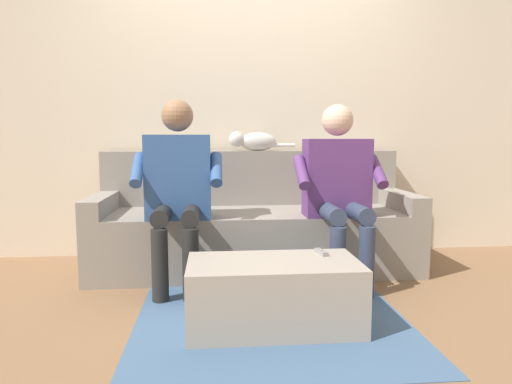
% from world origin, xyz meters
% --- Properties ---
extents(ground_plane, '(8.00, 8.00, 0.00)m').
position_xyz_m(ground_plane, '(0.00, 0.60, 0.00)').
color(ground_plane, '#846042').
extents(back_wall, '(5.43, 0.06, 2.79)m').
position_xyz_m(back_wall, '(0.00, -0.60, 1.40)').
color(back_wall, beige).
rests_on(back_wall, ground).
extents(couch, '(2.33, 0.83, 0.86)m').
position_xyz_m(couch, '(0.00, -0.15, 0.30)').
color(couch, gray).
rests_on(couch, ground).
extents(coffee_table, '(0.87, 0.46, 0.35)m').
position_xyz_m(coffee_table, '(0.00, 1.00, 0.17)').
color(coffee_table, '#A89E8E').
rests_on(coffee_table, ground).
extents(person_left_seated, '(0.59, 0.56, 1.19)m').
position_xyz_m(person_left_seated, '(-0.53, 0.28, 0.67)').
color(person_left_seated, '#5B3370').
rests_on(person_left_seated, ground).
extents(person_right_seated, '(0.57, 0.55, 1.21)m').
position_xyz_m(person_right_seated, '(0.53, 0.26, 0.68)').
color(person_right_seated, '#335693').
rests_on(person_right_seated, ground).
extents(cat_on_backrest, '(0.53, 0.12, 0.16)m').
position_xyz_m(cat_on_backrest, '(-0.01, -0.41, 0.94)').
color(cat_on_backrest, silver).
rests_on(cat_on_backrest, couch).
extents(remote_gray, '(0.05, 0.12, 0.02)m').
position_xyz_m(remote_gray, '(-0.27, 0.88, 0.36)').
color(remote_gray, gray).
rests_on(remote_gray, coffee_table).
extents(floor_rug, '(1.43, 1.48, 0.01)m').
position_xyz_m(floor_rug, '(0.00, 0.87, 0.00)').
color(floor_rug, '#426084').
rests_on(floor_rug, ground).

